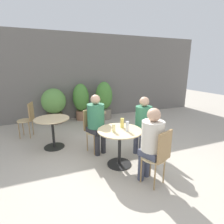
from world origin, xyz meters
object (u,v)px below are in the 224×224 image
at_px(bistro_chair_2, 92,126).
at_px(beer_glass_2, 114,128).
at_px(bistro_chair_3, 28,117).
at_px(potted_plant_1, 81,100).
at_px(seated_person_1, 143,121).
at_px(bistro_chair_0, 159,153).
at_px(potted_plant_0, 54,104).
at_px(beer_glass_1, 122,123).
at_px(seated_person_2, 96,119).
at_px(cafe_table_near, 120,139).
at_px(potted_plant_2, 104,100).
at_px(cafe_table_far, 53,126).
at_px(beer_glass_0, 127,126).
at_px(bistro_chair_1, 147,127).
at_px(seated_person_0, 152,140).
at_px(bistro_chair_4, 97,109).

xyz_separation_m(bistro_chair_2, beer_glass_2, (0.18, -0.85, 0.22)).
height_order(bistro_chair_3, potted_plant_1, potted_plant_1).
height_order(seated_person_1, potted_plant_1, potted_plant_1).
bearing_deg(bistro_chair_0, potted_plant_0, -93.59).
bearing_deg(beer_glass_1, seated_person_2, 123.55).
xyz_separation_m(bistro_chair_2, potted_plant_0, (-0.68, 2.41, 0.10)).
relative_size(bistro_chair_3, potted_plant_0, 0.81).
bearing_deg(cafe_table_near, potted_plant_2, 76.64).
xyz_separation_m(bistro_chair_3, beer_glass_2, (1.57, -2.22, 0.22)).
xyz_separation_m(cafe_table_far, seated_person_2, (0.89, -0.60, 0.24)).
distance_m(beer_glass_0, potted_plant_0, 3.49).
xyz_separation_m(bistro_chair_1, bistro_chair_2, (-1.11, 0.48, 0.00)).
bearing_deg(cafe_table_near, beer_glass_0, -46.80).
xyz_separation_m(bistro_chair_0, beer_glass_0, (-0.22, 0.69, 0.24)).
bearing_deg(potted_plant_1, bistro_chair_1, -73.53).
bearing_deg(seated_person_0, seated_person_1, -135.00).
height_order(cafe_table_far, seated_person_1, seated_person_1).
bearing_deg(potted_plant_0, bistro_chair_2, -74.26).
distance_m(cafe_table_near, beer_glass_2, 0.29).
height_order(bistro_chair_1, potted_plant_2, potted_plant_2).
relative_size(bistro_chair_2, potted_plant_0, 0.81).
xyz_separation_m(seated_person_1, beer_glass_0, (-0.55, -0.37, 0.06)).
bearing_deg(seated_person_1, potted_plant_0, -172.47).
bearing_deg(beer_glass_2, seated_person_1, 21.40).
distance_m(cafe_table_near, beer_glass_0, 0.30).
distance_m(cafe_table_far, bistro_chair_2, 0.95).
height_order(seated_person_1, potted_plant_0, seated_person_1).
bearing_deg(bistro_chair_1, bistro_chair_0, -45.00).
relative_size(bistro_chair_2, beer_glass_2, 6.45).
bearing_deg(bistro_chair_0, seated_person_1, -129.47).
height_order(cafe_table_far, beer_glass_2, beer_glass_2).
xyz_separation_m(seated_person_0, potted_plant_0, (-1.26, 3.86, -0.08)).
bearing_deg(beer_glass_0, seated_person_2, 115.47).
distance_m(bistro_chair_0, seated_person_2, 1.58).
distance_m(bistro_chair_4, potted_plant_0, 1.52).
bearing_deg(potted_plant_2, seated_person_2, -112.24).
xyz_separation_m(bistro_chair_2, potted_plant_2, (1.05, 2.30, 0.14)).
distance_m(bistro_chair_0, seated_person_0, 0.24).
bearing_deg(potted_plant_0, cafe_table_far, -94.46).
height_order(bistro_chair_0, bistro_chair_2, same).
distance_m(bistro_chair_1, beer_glass_1, 0.77).
xyz_separation_m(cafe_table_far, bistro_chair_3, (-0.57, 0.91, 0.04)).
bearing_deg(bistro_chair_1, potted_plant_2, 159.48).
relative_size(bistro_chair_1, bistro_chair_3, 1.00).
xyz_separation_m(seated_person_0, seated_person_2, (-0.52, 1.31, 0.02)).
height_order(bistro_chair_1, seated_person_1, seated_person_1).
relative_size(cafe_table_far, bistro_chair_0, 0.83).
relative_size(seated_person_2, beer_glass_1, 7.00).
relative_size(bistro_chair_1, potted_plant_1, 0.73).
xyz_separation_m(cafe_table_far, potted_plant_2, (1.88, 1.84, 0.18)).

